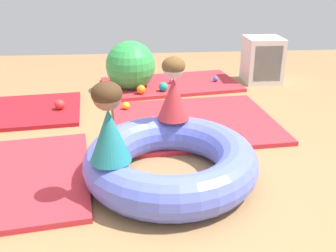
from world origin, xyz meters
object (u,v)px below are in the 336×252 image
at_px(exercise_ball_large, 131,66).
at_px(child_in_red, 173,89).
at_px(child_in_teal, 109,124).
at_px(play_ball_blue, 215,79).
at_px(play_ball_orange, 141,89).
at_px(storage_cube, 263,60).
at_px(inflatable_cushion, 170,161).
at_px(play_ball_pink, 172,80).
at_px(play_ball_red, 60,104).
at_px(play_ball_teal, 163,87).
at_px(play_ball_yellow, 126,106).

bearing_deg(exercise_ball_large, child_in_red, -78.20).
relative_size(child_in_teal, play_ball_blue, 7.90).
bearing_deg(play_ball_orange, storage_cube, 17.17).
xyz_separation_m(child_in_red, play_ball_blue, (0.71, 1.75, -0.45)).
bearing_deg(child_in_teal, inflatable_cushion, -66.00).
height_order(play_ball_pink, play_ball_red, play_ball_red).
relative_size(child_in_teal, storage_cube, 0.90).
height_order(child_in_teal, play_ball_teal, child_in_teal).
distance_m(child_in_teal, play_ball_teal, 2.17).
distance_m(play_ball_yellow, play_ball_teal, 0.69).
bearing_deg(play_ball_pink, exercise_ball_large, -169.03).
height_order(inflatable_cushion, storage_cube, storage_cube).
bearing_deg(play_ball_orange, play_ball_teal, 16.07).
xyz_separation_m(inflatable_cushion, storage_cube, (1.38, 2.27, 0.14)).
relative_size(inflatable_cushion, child_in_teal, 2.40).
distance_m(child_in_red, storage_cube, 2.26).
bearing_deg(play_ball_yellow, play_ball_teal, 52.74).
height_order(play_ball_orange, exercise_ball_large, exercise_ball_large).
distance_m(play_ball_yellow, play_ball_red, 0.67).
height_order(play_ball_yellow, play_ball_red, play_ball_red).
distance_m(inflatable_cushion, play_ball_yellow, 1.35).
relative_size(play_ball_pink, play_ball_red, 0.74).
height_order(inflatable_cushion, play_ball_pink, inflatable_cushion).
distance_m(inflatable_cushion, exercise_ball_large, 2.10).
distance_m(play_ball_pink, play_ball_orange, 0.55).
xyz_separation_m(child_in_teal, play_ball_red, (-0.61, 1.58, -0.44)).
relative_size(play_ball_red, exercise_ball_large, 0.18).
xyz_separation_m(play_ball_red, play_ball_orange, (0.83, 0.42, -0.00)).
bearing_deg(play_ball_yellow, inflatable_cushion, -75.86).
bearing_deg(play_ball_red, child_in_red, -41.14).
height_order(play_ball_pink, play_ball_yellow, same).
distance_m(inflatable_cushion, play_ball_red, 1.69).
height_order(play_ball_blue, play_ball_yellow, play_ball_yellow).
height_order(child_in_red, play_ball_orange, child_in_red).
bearing_deg(storage_cube, child_in_red, -125.73).
height_order(play_ball_pink, exercise_ball_large, exercise_ball_large).
relative_size(child_in_red, play_ball_pink, 6.44).
relative_size(play_ball_teal, exercise_ball_large, 0.18).
bearing_deg(child_in_teal, child_in_red, -39.36).
bearing_deg(child_in_teal, play_ball_teal, -17.67).
relative_size(inflatable_cushion, exercise_ball_large, 2.07).
distance_m(inflatable_cushion, child_in_red, 0.58).
distance_m(play_ball_blue, play_ball_teal, 0.75).
xyz_separation_m(play_ball_teal, play_ball_orange, (-0.26, -0.07, -0.00)).
bearing_deg(play_ball_orange, play_ball_blue, 23.33).
bearing_deg(child_in_red, exercise_ball_large, 30.36).
relative_size(child_in_teal, play_ball_yellow, 6.62).
height_order(child_in_red, storage_cube, child_in_red).
distance_m(play_ball_pink, play_ball_red, 1.46).
bearing_deg(play_ball_teal, child_in_red, -91.10).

